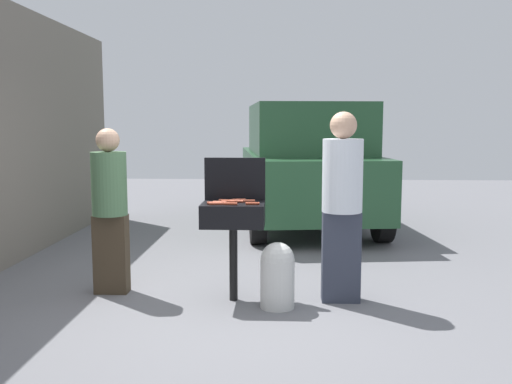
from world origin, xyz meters
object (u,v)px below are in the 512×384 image
hot_dog_6 (248,201)px  parked_minivan (305,164)px  hot_dog_4 (230,204)px  person_left (110,205)px  hot_dog_1 (214,203)px  hot_dog_3 (237,201)px  hot_dog_2 (228,202)px  hot_dog_5 (220,202)px  hot_dog_0 (216,204)px  hot_dog_7 (226,201)px  propane_tank (277,274)px  person_right (342,200)px  bbq_grill (233,218)px  hot_dog_9 (239,200)px  hot_dog_8 (253,203)px

hot_dog_6 → parked_minivan: parked_minivan is taller
hot_dog_4 → person_left: (-1.24, 0.33, -0.06)m
hot_dog_1 → hot_dog_3: bearing=31.3°
hot_dog_2 → parked_minivan: size_ratio=0.03×
hot_dog_5 → person_left: (-1.13, 0.24, -0.06)m
hot_dog_0 → hot_dog_4: same height
hot_dog_7 → propane_tank: (0.51, -0.28, -0.65)m
hot_dog_3 → person_right: person_right is taller
bbq_grill → hot_dog_9: (0.05, 0.12, 0.16)m
hot_dog_6 → parked_minivan: bearing=80.0°
hot_dog_3 → hot_dog_6: size_ratio=1.00×
hot_dog_2 → hot_dog_3: 0.08m
hot_dog_0 → hot_dog_2: 0.17m
hot_dog_1 → propane_tank: size_ratio=0.21×
hot_dog_6 → hot_dog_8: bearing=-74.0°
hot_dog_9 → hot_dog_5: bearing=-134.7°
hot_dog_8 → bbq_grill: bearing=150.0°
propane_tank → person_right: size_ratio=0.34×
person_left → hot_dog_9: bearing=0.6°
hot_dog_0 → hot_dog_1: (-0.02, 0.05, 0.00)m
hot_dog_4 → hot_dog_9: (0.06, 0.26, 0.00)m
person_right → hot_dog_8: bearing=15.5°
hot_dog_4 → parked_minivan: bearing=78.5°
person_left → propane_tank: bearing=-9.5°
hot_dog_7 → hot_dog_9: same height
hot_dog_4 → parked_minivan: (0.87, 4.28, 0.06)m
bbq_grill → hot_dog_7: size_ratio=7.34×
bbq_grill → hot_dog_8: (0.19, -0.11, 0.16)m
hot_dog_0 → parked_minivan: parked_minivan is taller
bbq_grill → hot_dog_2: (-0.05, 0.01, 0.16)m
hot_dog_1 → parked_minivan: (1.03, 4.23, 0.06)m
hot_dog_4 → hot_dog_6: bearing=53.5°
person_left → hot_dog_8: bearing=-8.2°
hot_dog_8 → person_right: (0.84, 0.14, 0.02)m
hot_dog_9 → person_right: 0.99m
hot_dog_8 → parked_minivan: 4.31m
hot_dog_0 → parked_minivan: 4.40m
hot_dog_3 → hot_dog_7: (-0.11, 0.04, 0.00)m
hot_dog_9 → hot_dog_8: bearing=-58.1°
hot_dog_7 → hot_dog_8: size_ratio=1.00×
propane_tank → person_left: size_ratio=0.37×
bbq_grill → parked_minivan: size_ratio=0.21×
hot_dog_2 → hot_dog_4: size_ratio=1.00×
hot_dog_4 → hot_dog_8: bearing=7.1°
person_left → parked_minivan: 4.49m
hot_dog_9 → person_right: person_right is taller
hot_dog_5 → parked_minivan: parked_minivan is taller
hot_dog_3 → hot_dog_8: (0.16, -0.15, 0.00)m
hot_dog_8 → hot_dog_6: bearing=106.0°
hot_dog_0 → hot_dog_9: size_ratio=1.00×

